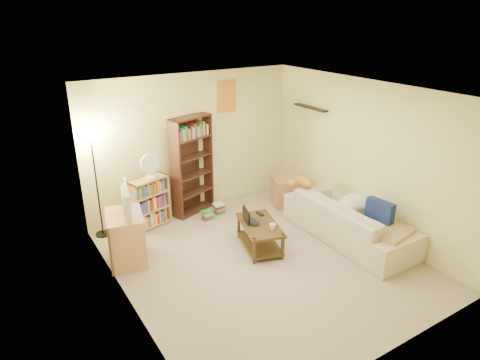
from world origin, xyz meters
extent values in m
plane|color=tan|center=(0.00, 0.00, 0.00)|extent=(4.50, 4.50, 0.00)
cube|color=beige|center=(0.00, 2.25, 1.25)|extent=(4.00, 0.04, 2.50)
cube|color=beige|center=(0.00, -2.25, 1.25)|extent=(4.00, 0.04, 2.50)
cube|color=beige|center=(-2.00, 0.00, 1.25)|extent=(0.04, 4.50, 2.50)
cube|color=beige|center=(2.00, 0.00, 1.25)|extent=(0.04, 4.50, 2.50)
cube|color=white|center=(0.00, 0.00, 2.50)|extent=(4.00, 4.50, 0.04)
cube|color=red|center=(0.72, 2.24, 2.02)|extent=(0.40, 0.02, 0.58)
cube|color=black|center=(1.92, 1.30, 1.85)|extent=(0.12, 0.80, 0.03)
imported|color=beige|center=(1.55, -0.19, 0.33)|extent=(2.32, 0.96, 0.67)
cube|color=navy|center=(1.65, -0.69, 0.64)|extent=(0.17, 0.45, 0.40)
ellipsoid|color=silver|center=(1.72, -0.14, 0.57)|extent=(0.62, 0.44, 0.26)
ellipsoid|color=orange|center=(1.31, 0.69, 0.76)|extent=(0.42, 0.19, 0.17)
sphere|color=orange|center=(1.07, 0.69, 0.78)|extent=(0.14, 0.14, 0.14)
cube|color=#49321C|center=(0.17, 0.32, 0.40)|extent=(0.76, 1.05, 0.04)
cube|color=#49321C|center=(0.17, 0.32, 0.08)|extent=(0.72, 1.00, 0.03)
cube|color=#49321C|center=(-0.16, -0.01, 0.21)|extent=(0.04, 0.04, 0.42)
cube|color=#49321C|center=(0.27, -0.14, 0.21)|extent=(0.04, 0.04, 0.42)
cube|color=#49321C|center=(0.07, 0.78, 0.21)|extent=(0.04, 0.04, 0.42)
cube|color=#49321C|center=(0.49, 0.66, 0.21)|extent=(0.04, 0.04, 0.42)
imported|color=black|center=(0.15, 0.44, 0.43)|extent=(0.32, 0.22, 0.02)
cube|color=white|center=(0.01, 0.47, 0.54)|extent=(0.10, 0.31, 0.21)
imported|color=white|center=(0.22, 0.07, 0.47)|extent=(0.13, 0.13, 0.09)
cube|color=black|center=(0.35, 0.59, 0.43)|extent=(0.06, 0.17, 0.02)
cube|color=tan|center=(-1.70, 1.05, 0.38)|extent=(0.66, 0.81, 0.76)
imported|color=black|center=(-1.70, 1.05, 0.98)|extent=(0.79, 0.45, 0.43)
cube|color=#3F1F18|center=(-0.12, 2.05, 0.90)|extent=(0.85, 0.51, 1.79)
cube|color=tan|center=(-1.01, 1.91, 0.44)|extent=(0.74, 0.46, 0.88)
cylinder|color=white|center=(-0.96, 1.89, 0.90)|extent=(0.18, 0.18, 0.04)
cylinder|color=white|center=(-0.96, 1.89, 1.00)|extent=(0.02, 0.02, 0.18)
cylinder|color=white|center=(-0.96, 1.86, 1.16)|extent=(0.31, 0.06, 0.31)
cylinder|color=black|center=(-1.80, 2.05, 0.01)|extent=(0.25, 0.25, 0.03)
cylinder|color=black|center=(-1.80, 2.05, 0.79)|extent=(0.03, 0.03, 1.58)
cone|color=beige|center=(-1.80, 2.05, 1.62)|extent=(0.28, 0.28, 0.12)
cube|color=tan|center=(1.50, 1.38, 0.27)|extent=(0.62, 0.62, 0.55)
cube|color=tan|center=(1.55, -0.98, 0.26)|extent=(0.71, 0.63, 0.52)
cube|color=red|center=(-0.07, 1.63, 0.08)|extent=(0.20, 0.15, 0.17)
cube|color=#1966B2|center=(0.23, 1.72, 0.10)|extent=(0.20, 0.15, 0.21)
camera|label=1|loc=(-3.21, -4.48, 3.48)|focal=32.00mm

